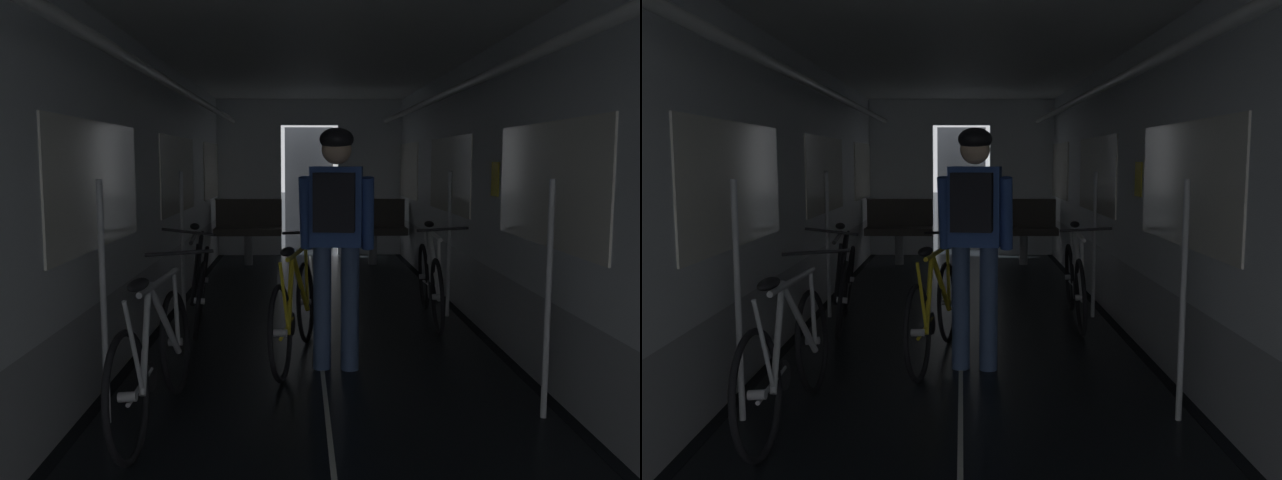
# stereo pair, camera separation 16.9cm
# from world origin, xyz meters

# --- Properties ---
(train_car_shell) EXTENTS (3.14, 12.34, 2.57)m
(train_car_shell) POSITION_xyz_m (-0.00, 3.60, 1.70)
(train_car_shell) COLOR black
(train_car_shell) RESTS_ON ground
(bench_seat_far_left) EXTENTS (0.98, 0.51, 0.95)m
(bench_seat_far_left) POSITION_xyz_m (-0.90, 8.07, 0.57)
(bench_seat_far_left) COLOR gray
(bench_seat_far_left) RESTS_ON ground
(bench_seat_far_right) EXTENTS (0.98, 0.51, 0.95)m
(bench_seat_far_right) POSITION_xyz_m (0.90, 8.07, 0.57)
(bench_seat_far_right) COLOR gray
(bench_seat_far_right) RESTS_ON ground
(bicycle_white) EXTENTS (0.44, 1.69, 0.94)m
(bicycle_white) POSITION_xyz_m (1.06, 4.52, 0.38)
(bicycle_white) COLOR black
(bicycle_white) RESTS_ON ground
(bicycle_silver) EXTENTS (0.44, 1.69, 0.95)m
(bicycle_silver) POSITION_xyz_m (-0.99, 2.09, 0.38)
(bicycle_silver) COLOR black
(bicycle_silver) RESTS_ON ground
(bicycle_black) EXTENTS (0.44, 1.69, 0.95)m
(bicycle_black) POSITION_xyz_m (-1.06, 4.42, 0.38)
(bicycle_black) COLOR black
(bicycle_black) RESTS_ON ground
(person_cyclist_aisle) EXTENTS (0.55, 0.42, 1.73)m
(person_cyclist_aisle) POSITION_xyz_m (0.10, 3.05, 1.07)
(person_cyclist_aisle) COLOR #384C75
(person_cyclist_aisle) RESTS_ON ground
(bicycle_yellow_in_aisle) EXTENTS (0.52, 1.68, 0.94)m
(bicycle_yellow_in_aisle) POSITION_xyz_m (-0.20, 3.31, 0.38)
(bicycle_yellow_in_aisle) COLOR black
(bicycle_yellow_in_aisle) RESTS_ON ground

